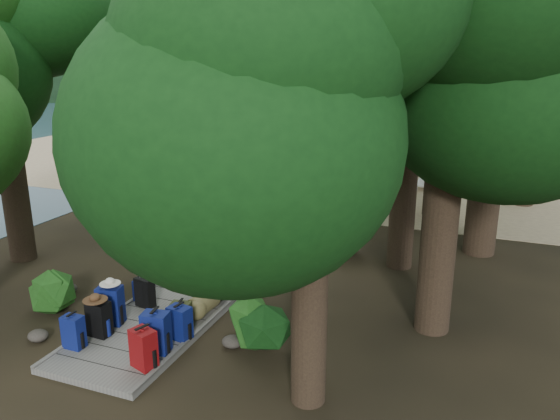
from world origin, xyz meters
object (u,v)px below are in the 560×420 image
at_px(duffel_right_khaki, 203,303).
at_px(backpack_right_c, 180,321).
at_px(backpack_left_b, 99,317).
at_px(backpack_right_a, 143,347).
at_px(backpack_right_b, 156,330).
at_px(duffel_right_black, 220,284).
at_px(suitcase_on_boardwalk, 145,292).
at_px(backpack_right_d, 181,314).
at_px(backpack_left_a, 73,330).
at_px(backpack_left_d, 142,289).
at_px(lone_suitcase_on_sand, 327,185).
at_px(sun_lounger, 426,179).
at_px(kayak, 275,168).
at_px(backpack_left_c, 110,303).

bearing_deg(duffel_right_khaki, backpack_right_c, -79.11).
bearing_deg(backpack_left_b, duffel_right_khaki, 50.99).
height_order(backpack_right_a, backpack_right_b, backpack_right_b).
bearing_deg(backpack_right_a, backpack_right_b, 118.59).
bearing_deg(duffel_right_black, duffel_right_khaki, -72.02).
xyz_separation_m(duffel_right_khaki, suitcase_on_boardwalk, (-1.24, -0.16, 0.09)).
bearing_deg(backpack_right_d, backpack_right_c, -71.42).
bearing_deg(backpack_right_d, backpack_right_a, -94.63).
bearing_deg(backpack_right_a, backpack_left_a, -163.19).
relative_size(backpack_right_b, duffel_right_khaki, 1.27).
height_order(backpack_left_d, lone_suitcase_on_sand, lone_suitcase_on_sand).
bearing_deg(duffel_right_khaki, backpack_left_a, -121.12).
relative_size(backpack_right_a, duffel_right_black, 0.95).
xyz_separation_m(backpack_right_b, backpack_right_c, (0.14, 0.54, -0.06)).
relative_size(backpack_right_d, sun_lounger, 0.27).
bearing_deg(duffel_right_black, backpack_right_d, -77.26).
height_order(backpack_left_b, suitcase_on_boardwalk, backpack_left_b).
distance_m(lone_suitcase_on_sand, kayak, 4.47).
distance_m(backpack_left_a, backpack_right_b, 1.48).
distance_m(backpack_left_c, sun_lounger, 14.22).
xyz_separation_m(backpack_right_b, backpack_right_d, (-0.05, 0.89, -0.13)).
distance_m(backpack_left_b, lone_suitcase_on_sand, 11.68).
relative_size(backpack_left_a, backpack_left_c, 0.80).
bearing_deg(duffel_right_khaki, backpack_left_b, -126.74).
bearing_deg(backpack_right_c, backpack_left_c, -171.16).
distance_m(backpack_left_b, backpack_right_a, 1.48).
height_order(backpack_right_c, duffel_right_khaki, backpack_right_c).
distance_m(backpack_right_c, duffel_right_khaki, 1.04).
bearing_deg(backpack_right_a, backpack_right_d, 114.91).
relative_size(backpack_right_a, backpack_right_b, 0.91).
height_order(backpack_right_d, suitcase_on_boardwalk, suitcase_on_boardwalk).
relative_size(backpack_left_b, lone_suitcase_on_sand, 1.02).
height_order(backpack_right_c, lone_suitcase_on_sand, backpack_right_c).
relative_size(suitcase_on_boardwalk, kayak, 0.17).
distance_m(duffel_right_khaki, lone_suitcase_on_sand, 10.19).
distance_m(suitcase_on_boardwalk, kayak, 13.62).
xyz_separation_m(backpack_left_a, backpack_right_c, (1.56, 0.95, 0.01)).
xyz_separation_m(backpack_left_c, kayak, (-2.30, 14.23, -0.34)).
height_order(backpack_right_d, lone_suitcase_on_sand, lone_suitcase_on_sand).
bearing_deg(backpack_left_b, suitcase_on_boardwalk, 89.37).
height_order(backpack_right_a, suitcase_on_boardwalk, backpack_right_a).
xyz_separation_m(duffel_right_khaki, duffel_right_black, (-0.07, 0.89, 0.03)).
distance_m(suitcase_on_boardwalk, lone_suitcase_on_sand, 10.37).
xyz_separation_m(backpack_left_b, duffel_right_khaki, (1.32, 1.46, -0.15)).
bearing_deg(backpack_left_d, kayak, 88.09).
relative_size(backpack_left_b, sun_lounger, 0.35).
xyz_separation_m(backpack_left_a, kayak, (-2.25, 15.20, -0.26)).
xyz_separation_m(backpack_right_c, lone_suitcase_on_sand, (-0.55, 11.21, -0.08)).
bearing_deg(kayak, backpack_left_a, -105.93).
distance_m(backpack_left_b, backpack_right_b, 1.29).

